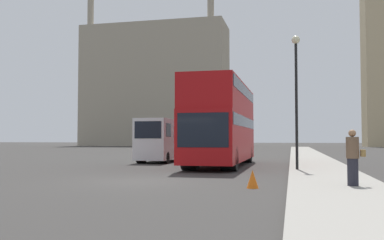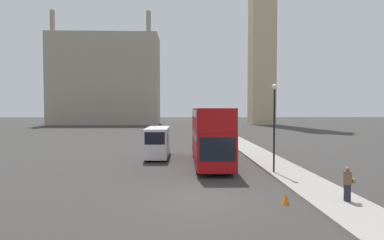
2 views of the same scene
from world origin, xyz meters
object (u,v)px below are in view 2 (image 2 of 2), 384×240
red_double_decker_bus (210,133)px  white_van (158,142)px  pedestrian (348,184)px  street_lamp (274,115)px

red_double_decker_bus → white_van: bearing=143.5°
red_double_decker_bus → pedestrian: 11.69m
white_van → pedestrian: (9.89, -13.56, -0.50)m
street_lamp → red_double_decker_bus: bearing=135.7°
red_double_decker_bus → street_lamp: bearing=-44.3°
pedestrian → red_double_decker_bus: bearing=117.9°
white_van → pedestrian: 16.79m
red_double_decker_bus → white_van: 5.66m
red_double_decker_bus → street_lamp: (3.94, -3.85, 1.52)m
red_double_decker_bus → pedestrian: size_ratio=6.48×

